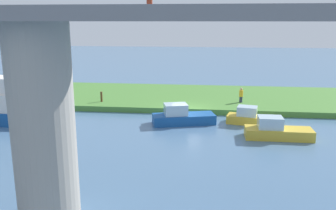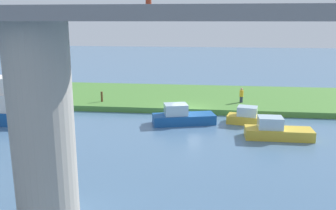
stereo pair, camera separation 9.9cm
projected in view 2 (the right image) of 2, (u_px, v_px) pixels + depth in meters
name	position (u px, v px, depth m)	size (l,w,h in m)	color
ground_plane	(186.00, 114.00, 31.45)	(160.00, 160.00, 0.00)	#4C7093
grassy_bank	(191.00, 97.00, 37.19)	(80.00, 12.00, 0.50)	#4C8438
bridge_pylon	(42.00, 126.00, 14.16)	(2.47, 2.47, 8.02)	#9E998E
bridge_span	(32.00, 7.00, 13.14)	(55.56, 4.30, 3.25)	slate
person_on_bank	(241.00, 95.00, 33.67)	(0.40, 0.40, 1.39)	#2D334C
mooring_post	(102.00, 97.00, 34.03)	(0.20, 0.20, 0.95)	brown
riverboat_paddlewheel	(276.00, 131.00, 25.03)	(4.59, 1.65, 1.53)	gold
skiff_small	(252.00, 118.00, 28.48)	(4.39, 2.32, 1.39)	gold
motorboat_red	(182.00, 117.00, 28.54)	(5.17, 2.98, 1.63)	#195199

